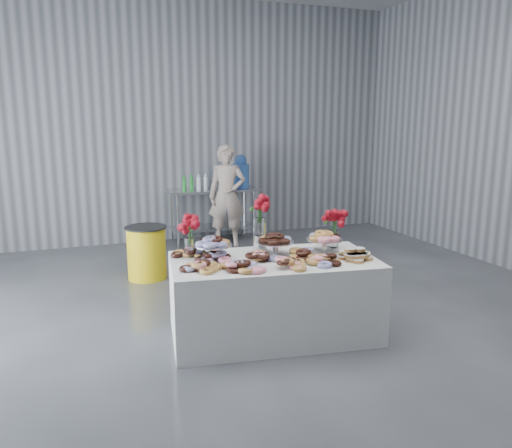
{
  "coord_description": "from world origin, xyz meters",
  "views": [
    {
      "loc": [
        -1.6,
        -3.89,
        2.02
      ],
      "look_at": [
        0.13,
        0.71,
        1.0
      ],
      "focal_mm": 35.0,
      "sensor_mm": 36.0,
      "label": 1
    }
  ],
  "objects_px": {
    "prep_table": "(213,205)",
    "person": "(227,196)",
    "water_jug": "(241,173)",
    "trash_barrel": "(147,252)",
    "display_table": "(273,297)"
  },
  "relations": [
    {
      "from": "trash_barrel",
      "to": "display_table",
      "type": "bearing_deg",
      "value": -68.5
    },
    {
      "from": "display_table",
      "to": "water_jug",
      "type": "relative_size",
      "value": 3.43
    },
    {
      "from": "prep_table",
      "to": "trash_barrel",
      "type": "bearing_deg",
      "value": -129.39
    },
    {
      "from": "water_jug",
      "to": "trash_barrel",
      "type": "height_order",
      "value": "water_jug"
    },
    {
      "from": "person",
      "to": "trash_barrel",
      "type": "bearing_deg",
      "value": -121.78
    },
    {
      "from": "person",
      "to": "display_table",
      "type": "bearing_deg",
      "value": -83.21
    },
    {
      "from": "water_jug",
      "to": "person",
      "type": "bearing_deg",
      "value": -135.81
    },
    {
      "from": "person",
      "to": "trash_barrel",
      "type": "relative_size",
      "value": 2.39
    },
    {
      "from": "person",
      "to": "prep_table",
      "type": "bearing_deg",
      "value": 130.05
    },
    {
      "from": "prep_table",
      "to": "water_jug",
      "type": "xyz_separation_m",
      "value": [
        0.5,
        -0.0,
        0.53
      ]
    },
    {
      "from": "person",
      "to": "trash_barrel",
      "type": "xyz_separation_m",
      "value": [
        -1.5,
        -1.31,
        -0.48
      ]
    },
    {
      "from": "water_jug",
      "to": "person",
      "type": "distance_m",
      "value": 0.59
    },
    {
      "from": "prep_table",
      "to": "person",
      "type": "distance_m",
      "value": 0.43
    },
    {
      "from": "display_table",
      "to": "person",
      "type": "height_order",
      "value": "person"
    },
    {
      "from": "prep_table",
      "to": "person",
      "type": "height_order",
      "value": "person"
    }
  ]
}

